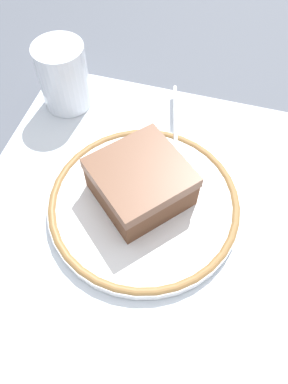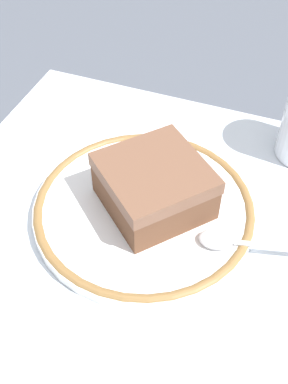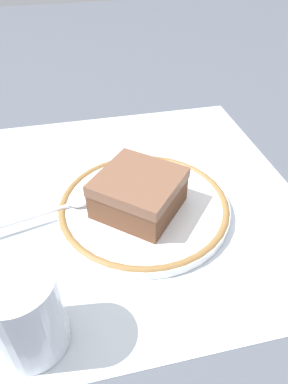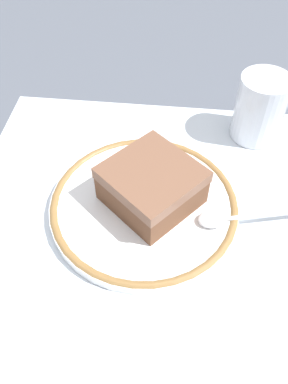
{
  "view_description": "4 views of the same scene",
  "coord_description": "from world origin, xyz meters",
  "px_view_note": "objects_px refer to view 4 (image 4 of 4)",
  "views": [
    {
      "loc": [
        0.03,
        -0.2,
        0.38
      ],
      "look_at": [
        -0.03,
        0.01,
        0.03
      ],
      "focal_mm": 34.47,
      "sensor_mm": 36.0,
      "label": 1
    },
    {
      "loc": [
        0.27,
        0.12,
        0.38
      ],
      "look_at": [
        -0.03,
        0.01,
        0.03
      ],
      "focal_mm": 45.04,
      "sensor_mm": 36.0,
      "label": 2
    },
    {
      "loc": [
        -0.37,
        0.08,
        0.32
      ],
      "look_at": [
        -0.03,
        0.01,
        0.03
      ],
      "focal_mm": 33.21,
      "sensor_mm": 36.0,
      "label": 3
    },
    {
      "loc": [
        0.26,
        0.04,
        0.38
      ],
      "look_at": [
        -0.03,
        0.01,
        0.03
      ],
      "focal_mm": 37.12,
      "sensor_mm": 36.0,
      "label": 4
    }
  ],
  "objects_px": {
    "cake_slice": "(152,185)",
    "spoon": "(228,218)",
    "cup": "(259,111)",
    "plate": "(144,205)"
  },
  "relations": [
    {
      "from": "spoon",
      "to": "cup",
      "type": "bearing_deg",
      "value": 165.74
    },
    {
      "from": "plate",
      "to": "cup",
      "type": "xyz_separation_m",
      "value": [
        -0.15,
        0.14,
        0.03
      ]
    },
    {
      "from": "plate",
      "to": "cake_slice",
      "type": "distance_m",
      "value": 0.03
    },
    {
      "from": "cake_slice",
      "to": "cup",
      "type": "xyz_separation_m",
      "value": [
        -0.15,
        0.13,
        0.0
      ]
    },
    {
      "from": "cake_slice",
      "to": "spoon",
      "type": "distance_m",
      "value": 0.09
    },
    {
      "from": "cup",
      "to": "plate",
      "type": "bearing_deg",
      "value": -42.66
    },
    {
      "from": "cup",
      "to": "spoon",
      "type": "bearing_deg",
      "value": -14.26
    },
    {
      "from": "cake_slice",
      "to": "spoon",
      "type": "bearing_deg",
      "value": 76.74
    },
    {
      "from": "cake_slice",
      "to": "spoon",
      "type": "height_order",
      "value": "cake_slice"
    },
    {
      "from": "plate",
      "to": "spoon",
      "type": "bearing_deg",
      "value": 81.42
    }
  ]
}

